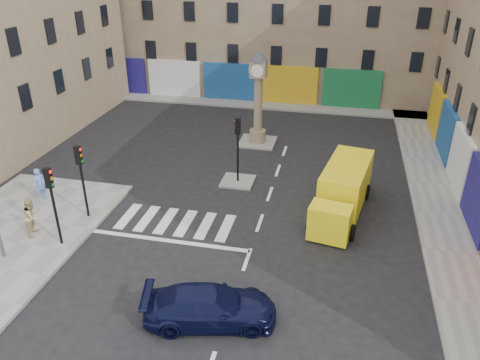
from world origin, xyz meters
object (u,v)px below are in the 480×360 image
(clock_pillar, at_px, (258,92))
(pedestrian_tan, at_px, (32,216))
(navy_sedan, at_px, (210,306))
(yellow_van, at_px, (343,190))
(traffic_light_island, at_px, (238,140))
(pedestrian_blue, at_px, (40,184))
(traffic_light_left_near, at_px, (52,194))
(traffic_light_left_far, at_px, (81,170))

(clock_pillar, relative_size, pedestrian_tan, 3.39)
(navy_sedan, relative_size, yellow_van, 0.71)
(traffic_light_island, height_order, pedestrian_tan, traffic_light_island)
(traffic_light_island, xyz_separation_m, navy_sedan, (1.47, -10.85, -1.91))
(traffic_light_island, distance_m, navy_sedan, 11.11)
(traffic_light_island, distance_m, pedestrian_blue, 10.53)
(traffic_light_left_near, relative_size, navy_sedan, 0.79)
(traffic_light_left_near, distance_m, pedestrian_tan, 2.29)
(yellow_van, height_order, pedestrian_blue, yellow_van)
(traffic_light_island, bearing_deg, traffic_light_left_far, -139.40)
(pedestrian_blue, bearing_deg, traffic_light_left_far, -86.78)
(traffic_light_left_near, bearing_deg, pedestrian_blue, 132.76)
(clock_pillar, xyz_separation_m, yellow_van, (5.80, -7.92, -2.40))
(traffic_light_left_far, xyz_separation_m, clock_pillar, (6.30, 11.40, 0.93))
(traffic_light_left_far, distance_m, yellow_van, 12.68)
(pedestrian_blue, bearing_deg, yellow_van, -59.97)
(traffic_light_island, height_order, clock_pillar, clock_pillar)
(traffic_light_island, bearing_deg, yellow_van, -18.33)
(navy_sedan, bearing_deg, pedestrian_tan, 55.95)
(traffic_light_left_near, xyz_separation_m, traffic_light_island, (6.30, 7.80, -0.03))
(yellow_van, bearing_deg, traffic_light_left_near, -144.04)
(pedestrian_blue, bearing_deg, navy_sedan, -99.80)
(clock_pillar, height_order, yellow_van, clock_pillar)
(navy_sedan, relative_size, pedestrian_blue, 2.68)
(pedestrian_tan, bearing_deg, clock_pillar, -39.35)
(yellow_van, bearing_deg, traffic_light_left_far, -153.91)
(traffic_light_island, height_order, yellow_van, traffic_light_island)
(traffic_light_left_near, relative_size, pedestrian_tan, 2.06)
(traffic_light_island, height_order, navy_sedan, traffic_light_island)
(clock_pillar, bearing_deg, traffic_light_island, -90.00)
(traffic_light_left_far, xyz_separation_m, pedestrian_tan, (-1.59, -1.94, -1.57))
(traffic_light_left_near, bearing_deg, yellow_van, 25.90)
(traffic_light_left_near, height_order, traffic_light_left_far, same)
(clock_pillar, relative_size, pedestrian_blue, 3.48)
(clock_pillar, distance_m, yellow_van, 10.11)
(yellow_van, bearing_deg, pedestrian_blue, -160.68)
(traffic_light_left_near, distance_m, navy_sedan, 8.57)
(pedestrian_tan, bearing_deg, traffic_light_island, -55.81)
(traffic_light_left_near, xyz_separation_m, pedestrian_tan, (-1.59, 0.46, -1.57))
(clock_pillar, xyz_separation_m, navy_sedan, (1.47, -16.85, -2.87))
(traffic_light_left_near, height_order, yellow_van, traffic_light_left_near)
(traffic_light_left_far, height_order, pedestrian_tan, traffic_light_left_far)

